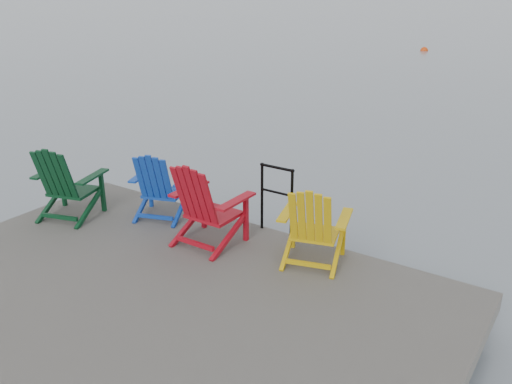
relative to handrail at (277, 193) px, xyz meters
The scene contains 8 objects.
ground 2.67m from the handrail, 95.83° to the right, with size 400.00×400.00×0.00m, color gray.
dock 2.56m from the handrail, 95.83° to the right, with size 6.00×5.00×1.40m.
handrail is the anchor object (origin of this frame).
chair_green 2.85m from the handrail, 155.83° to the right, with size 0.97×0.92×1.03m.
chair_blue 1.63m from the handrail, 163.26° to the right, with size 0.90×0.86×0.95m.
chair_red 0.92m from the handrail, 125.07° to the right, with size 0.86×0.79×1.07m.
chair_yellow 0.91m from the handrail, 31.43° to the right, with size 0.90×0.86×0.97m.
buoy_b 24.93m from the handrail, 103.03° to the left, with size 0.41×0.41×0.41m, color #D23D0C.
Camera 1 is at (3.54, -2.98, 3.55)m, focal length 38.00 mm.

